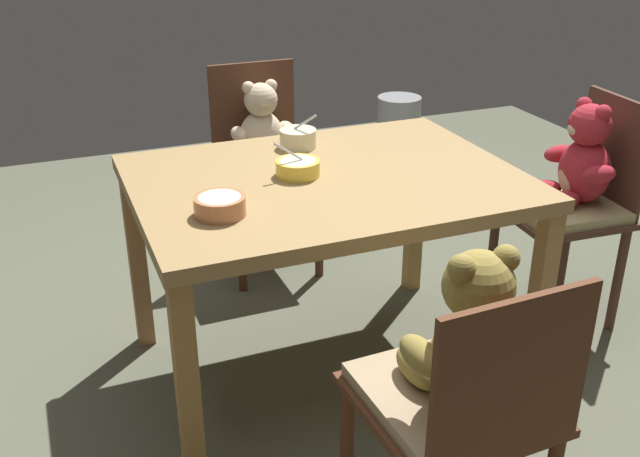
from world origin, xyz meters
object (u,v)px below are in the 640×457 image
Objects in this scene: teddy_chair_near_front at (465,371)px; porridge_bowl_yellow_center at (298,168)px; teddy_chair_far_center at (263,149)px; dining_table at (326,200)px; metal_pail at (399,120)px; teddy_chair_near_right at (576,183)px; porridge_bowl_cream_far_center at (298,138)px; porridge_bowl_terracotta_near_left at (220,206)px.

teddy_chair_near_front reaches higher than porridge_bowl_yellow_center.
porridge_bowl_yellow_center is at bearing -10.18° from teddy_chair_far_center.
dining_table is at bearing -23.44° from porridge_bowl_yellow_center.
porridge_bowl_yellow_center is 0.49× the size of metal_pail.
teddy_chair_far_center reaches higher than teddy_chair_near_right.
teddy_chair_near_right is at bearing 0.33° from dining_table.
porridge_bowl_cream_far_center is at bearing 87.09° from dining_table.
porridge_bowl_terracotta_near_left is 0.61m from porridge_bowl_cream_far_center.
porridge_bowl_cream_far_center is at bearing -3.41° from teddy_chair_near_front.
dining_table is at bearing -2.80° from teddy_chair_near_front.
porridge_bowl_terracotta_near_left is 2.98m from metal_pail.
teddy_chair_near_right is 2.87× the size of metal_pail.
teddy_chair_far_center is at bearing 80.12° from porridge_bowl_yellow_center.
porridge_bowl_cream_far_center is 0.42× the size of metal_pail.
teddy_chair_near_front is at bearing -85.27° from porridge_bowl_yellow_center.
teddy_chair_near_right is at bearing 47.87° from teddy_chair_far_center.
metal_pail is (1.40, 2.99, -0.41)m from teddy_chair_near_front.
metal_pail is (1.77, 2.32, -0.60)m from porridge_bowl_terracotta_near_left.
porridge_bowl_terracotta_near_left is at bearing 26.74° from teddy_chair_near_front.
porridge_bowl_cream_far_center reaches higher than dining_table.
teddy_chair_far_center reaches higher than porridge_bowl_cream_far_center.
dining_table is 0.85m from teddy_chair_near_front.
teddy_chair_near_front is at bearing -91.12° from porridge_bowl_cream_far_center.
teddy_chair_near_right is 1.25m from teddy_chair_far_center.
metal_pail is at bearing 55.20° from porridge_bowl_yellow_center.
teddy_chair_far_center is 0.59m from porridge_bowl_cream_far_center.
dining_table is 1.36× the size of teddy_chair_far_center.
metal_pail is at bearing 134.29° from teddy_chair_far_center.
teddy_chair_far_center is at bearing 85.90° from dining_table.
metal_pail is at bearing 57.11° from dining_table.
metal_pail is (1.47, 2.12, -0.60)m from porridge_bowl_yellow_center.
porridge_bowl_yellow_center is (-0.07, 0.88, 0.19)m from teddy_chair_near_front.
teddy_chair_near_right is 6.84× the size of porridge_bowl_cream_far_center.
porridge_bowl_yellow_center is at bearing -124.80° from metal_pail.
teddy_chair_near_right is 0.99× the size of teddy_chair_near_front.
porridge_bowl_cream_far_center is (-0.05, -0.55, 0.22)m from teddy_chair_far_center.
dining_table is 8.32× the size of porridge_bowl_terracotta_near_left.
dining_table is 0.99m from teddy_chair_near_right.
teddy_chair_near_front is 3.33m from metal_pail.
porridge_bowl_yellow_center reaches higher than metal_pail.
dining_table is 8.05× the size of porridge_bowl_yellow_center.
teddy_chair_near_front reaches higher than metal_pail.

